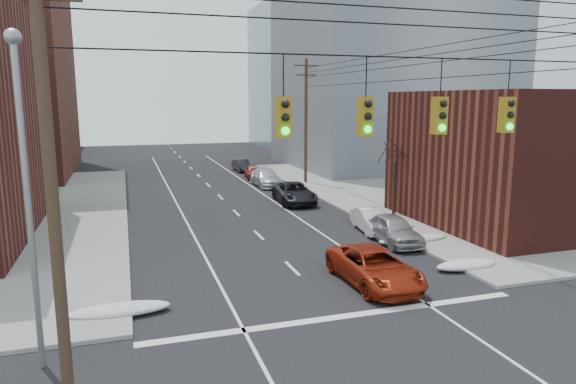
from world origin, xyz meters
TOP-DOWN VIEW (x-y plane):
  - sidewalk_ne at (27.00, 27.00)m, footprint 40.00×40.00m
  - building_office at (22.00, 44.00)m, footprint 22.00×20.00m
  - building_glass at (24.00, 70.00)m, footprint 20.00×18.00m
  - building_storefront at (18.00, 16.00)m, footprint 16.00×12.00m
  - utility_pole_left at (-8.50, 3.00)m, footprint 2.20×0.28m
  - utility_pole_far at (8.50, 34.00)m, footprint 2.20×0.28m
  - traffic_signals at (0.10, 2.97)m, footprint 17.00×0.42m
  - street_light at (-9.50, 6.00)m, footprint 0.44×0.44m
  - bare_tree at (9.59, 20.00)m, footprint 2.09×2.20m
  - snow_nw at (-7.40, 9.00)m, footprint 3.50×1.08m
  - snow_ne at (7.40, 9.50)m, footprint 3.00×1.08m
  - snow_east_far at (7.40, 14.00)m, footprint 4.00×1.08m
  - red_pickup at (2.61, 9.11)m, footprint 2.56×5.33m
  - parked_car_a at (6.40, 14.34)m, footprint 1.95×4.50m
  - parked_car_b at (6.40, 16.87)m, footprint 1.91×4.12m
  - parked_car_c at (4.80, 26.09)m, footprint 2.89×5.56m
  - parked_car_d at (4.80, 33.90)m, footprint 2.15×5.13m
  - parked_car_e at (4.80, 38.58)m, footprint 1.92×3.88m
  - parked_car_f at (4.80, 43.75)m, footprint 1.45×3.88m
  - lot_car_b at (-14.52, 29.74)m, footprint 5.46×3.03m

SIDE VIEW (x-z plane):
  - sidewalk_ne at x=27.00m, z-range 0.00..0.15m
  - snow_nw at x=-7.40m, z-range 0.00..0.42m
  - snow_ne at x=7.40m, z-range 0.00..0.42m
  - snow_east_far at x=7.40m, z-range 0.00..0.42m
  - parked_car_f at x=4.80m, z-range 0.00..1.26m
  - parked_car_e at x=4.80m, z-range 0.00..1.27m
  - parked_car_b at x=6.40m, z-range 0.00..1.31m
  - red_pickup at x=2.61m, z-range 0.00..1.46m
  - parked_car_d at x=4.80m, z-range 0.00..1.48m
  - parked_car_c at x=4.80m, z-range 0.00..1.50m
  - parked_car_a at x=6.40m, z-range 0.00..1.51m
  - lot_car_b at x=-14.52m, z-range 0.15..1.59m
  - bare_tree at x=9.59m, z-range -0.15..4.79m
  - building_storefront at x=18.00m, z-range 0.00..8.00m
  - street_light at x=-9.50m, z-range 0.88..10.20m
  - utility_pole_left at x=-8.50m, z-range 0.28..11.28m
  - utility_pole_far at x=8.50m, z-range 0.28..11.28m
  - traffic_signals at x=0.10m, z-range 6.16..8.18m
  - building_glass at x=24.00m, z-range 0.00..22.00m
  - building_office at x=22.00m, z-range 0.00..25.00m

